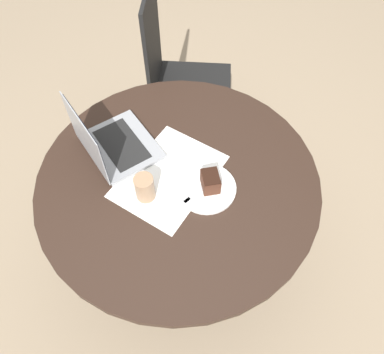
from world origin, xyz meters
name	(u,v)px	position (x,y,z in m)	size (l,w,h in m)	color
ground_plane	(182,255)	(0.00, 0.00, 0.00)	(12.00, 12.00, 0.00)	gray
dining_table	(179,202)	(0.00, 0.00, 0.56)	(1.06, 1.06, 0.74)	black
chair	(178,79)	(0.42, 0.68, 0.51)	(0.59, 0.59, 1.01)	black
paper_document	(169,176)	(-0.02, 0.02, 0.74)	(0.48, 0.43, 0.00)	white
plate	(206,188)	(0.06, -0.10, 0.75)	(0.22, 0.22, 0.01)	white
cake_slice	(210,181)	(0.07, -0.10, 0.79)	(0.09, 0.09, 0.07)	#472619
fork	(198,192)	(0.02, -0.10, 0.76)	(0.17, 0.05, 0.00)	silver
coffee_glass	(145,188)	(-0.14, -0.01, 0.80)	(0.07, 0.07, 0.11)	#997556
laptop	(113,144)	(-0.14, 0.24, 0.79)	(0.25, 0.29, 0.25)	gray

